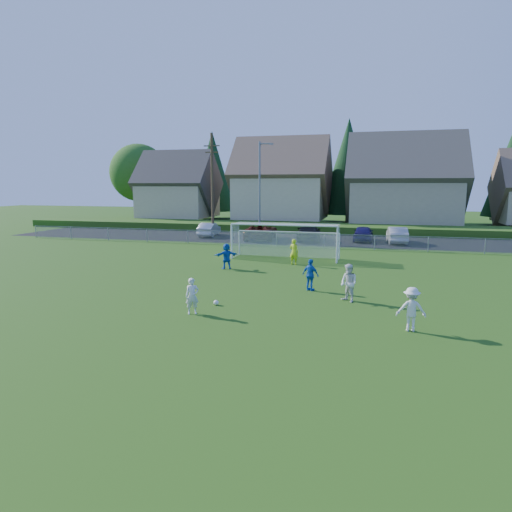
% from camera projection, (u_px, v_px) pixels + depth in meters
% --- Properties ---
extents(ground, '(160.00, 160.00, 0.00)m').
position_uv_depth(ground, '(200.00, 326.00, 16.79)').
color(ground, '#193D0C').
rests_on(ground, ground).
extents(asphalt_lot, '(60.00, 60.00, 0.00)m').
position_uv_depth(asphalt_lot, '(310.00, 239.00, 43.02)').
color(asphalt_lot, black).
rests_on(asphalt_lot, ground).
extents(grass_embankment, '(70.00, 6.00, 0.80)m').
position_uv_depth(grass_embankment, '(320.00, 228.00, 50.11)').
color(grass_embankment, '#1E420F').
rests_on(grass_embankment, ground).
extents(soccer_ball, '(0.22, 0.22, 0.22)m').
position_uv_depth(soccer_ball, '(216.00, 303.00, 19.70)').
color(soccer_ball, white).
rests_on(soccer_ball, ground).
extents(player_white_a, '(0.64, 0.56, 1.46)m').
position_uv_depth(player_white_a, '(192.00, 296.00, 18.29)').
color(player_white_a, silver).
rests_on(player_white_a, ground).
extents(player_white_b, '(1.04, 1.03, 1.69)m').
position_uv_depth(player_white_b, '(349.00, 283.00, 20.15)').
color(player_white_b, silver).
rests_on(player_white_b, ground).
extents(player_white_c, '(1.03, 0.61, 1.59)m').
position_uv_depth(player_white_c, '(411.00, 309.00, 16.14)').
color(player_white_c, silver).
rests_on(player_white_c, ground).
extents(player_blue_a, '(0.99, 0.75, 1.57)m').
position_uv_depth(player_blue_a, '(311.00, 275.00, 22.28)').
color(player_blue_a, blue).
rests_on(player_blue_a, ground).
extents(player_blue_b, '(1.47, 1.23, 1.59)m').
position_uv_depth(player_blue_b, '(227.00, 256.00, 28.07)').
color(player_blue_b, blue).
rests_on(player_blue_b, ground).
extents(goalkeeper, '(0.70, 0.56, 1.67)m').
position_uv_depth(goalkeeper, '(294.00, 252.00, 29.51)').
color(goalkeeper, '#C7ED1B').
rests_on(goalkeeper, ground).
extents(car_b, '(1.88, 4.27, 1.36)m').
position_uv_depth(car_b, '(209.00, 230.00, 45.60)').
color(car_b, silver).
rests_on(car_b, ground).
extents(car_c, '(3.03, 5.75, 1.54)m').
position_uv_depth(car_c, '(261.00, 231.00, 42.97)').
color(car_c, '#521309').
rests_on(car_c, ground).
extents(car_d, '(2.69, 5.38, 1.50)m').
position_uv_depth(car_d, '(309.00, 233.00, 42.06)').
color(car_d, black).
rests_on(car_d, ground).
extents(car_e, '(1.75, 4.25, 1.44)m').
position_uv_depth(car_e, '(363.00, 233.00, 41.66)').
color(car_e, '#1C1750').
rests_on(car_e, ground).
extents(car_f, '(1.82, 4.50, 1.45)m').
position_uv_depth(car_f, '(397.00, 235.00, 40.30)').
color(car_f, '#AFAFAF').
rests_on(car_f, ground).
extents(soccer_goal, '(7.42, 1.90, 2.50)m').
position_uv_depth(soccer_goal, '(286.00, 235.00, 31.84)').
color(soccer_goal, white).
rests_on(soccer_goal, ground).
extents(chainlink_fence, '(52.06, 0.06, 1.20)m').
position_uv_depth(chainlink_fence, '(300.00, 240.00, 37.68)').
color(chainlink_fence, gray).
rests_on(chainlink_fence, ground).
extents(streetlight, '(1.38, 0.18, 9.00)m').
position_uv_depth(streetlight, '(260.00, 188.00, 41.97)').
color(streetlight, slate).
rests_on(streetlight, ground).
extents(utility_pole, '(1.60, 0.26, 10.00)m').
position_uv_depth(utility_pole, '(212.00, 184.00, 44.18)').
color(utility_pole, '#473321').
rests_on(utility_pole, ground).
extents(houses_row, '(53.90, 11.45, 13.27)m').
position_uv_depth(houses_row, '(345.00, 166.00, 55.64)').
color(houses_row, tan).
rests_on(houses_row, ground).
extents(tree_row, '(65.98, 12.36, 13.80)m').
position_uv_depth(tree_row, '(341.00, 171.00, 61.93)').
color(tree_row, '#382616').
rests_on(tree_row, ground).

